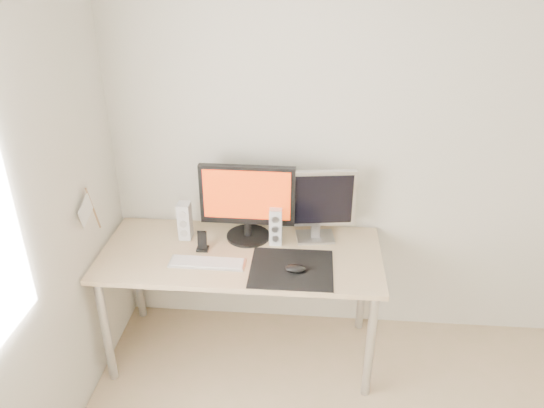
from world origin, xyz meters
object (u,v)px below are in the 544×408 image
object	(u,v)px
main_monitor	(247,200)
keyboard	(207,263)
second_monitor	(317,202)
speaker_left	(185,221)
speaker_right	(276,226)
phone_dock	(202,244)
desk	(241,264)
mouse	(295,268)

from	to	relation	value
main_monitor	keyboard	world-z (taller)	main_monitor
second_monitor	speaker_left	size ratio (longest dim) A/B	1.98
speaker_left	speaker_right	xyz separation A→B (m)	(0.54, -0.01, 0.00)
phone_dock	main_monitor	bearing A→B (deg)	32.31
desk	speaker_left	size ratio (longest dim) A/B	7.02
speaker_right	phone_dock	distance (m)	0.44
speaker_right	main_monitor	bearing A→B (deg)	166.55
main_monitor	second_monitor	size ratio (longest dim) A/B	1.22
desk	speaker_right	xyz separation A→B (m)	(0.19, 0.12, 0.19)
second_monitor	phone_dock	world-z (taller)	second_monitor
mouse	main_monitor	world-z (taller)	main_monitor
main_monitor	speaker_left	distance (m)	0.40
second_monitor	keyboard	world-z (taller)	second_monitor
main_monitor	second_monitor	bearing A→B (deg)	4.21
desk	phone_dock	bearing A→B (deg)	177.40
main_monitor	phone_dock	xyz separation A→B (m)	(-0.24, -0.15, -0.22)
mouse	speaker_right	xyz separation A→B (m)	(-0.13, 0.30, 0.09)
main_monitor	speaker_right	size ratio (longest dim) A/B	2.42
desk	speaker_right	world-z (taller)	speaker_right
main_monitor	phone_dock	distance (m)	0.36
desk	speaker_right	bearing A→B (deg)	33.02
speaker_left	second_monitor	bearing A→B (deg)	4.08
mouse	speaker_right	world-z (taller)	speaker_right
speaker_right	keyboard	xyz separation A→B (m)	(-0.36, -0.26, -0.11)
desk	second_monitor	world-z (taller)	second_monitor
mouse	phone_dock	distance (m)	0.57
mouse	main_monitor	bearing A→B (deg)	131.22
main_monitor	mouse	bearing A→B (deg)	-48.78
desk	keyboard	size ratio (longest dim) A/B	3.79
speaker_right	keyboard	size ratio (longest dim) A/B	0.54
mouse	phone_dock	bearing A→B (deg)	161.36
phone_dock	keyboard	bearing A→B (deg)	-69.23
mouse	keyboard	size ratio (longest dim) A/B	0.27
mouse	keyboard	bearing A→B (deg)	175.26
mouse	speaker_right	size ratio (longest dim) A/B	0.50
keyboard	second_monitor	bearing A→B (deg)	28.92
main_monitor	second_monitor	world-z (taller)	main_monitor
speaker_left	keyboard	xyz separation A→B (m)	(0.18, -0.27, -0.11)
main_monitor	phone_dock	world-z (taller)	main_monitor
mouse	second_monitor	world-z (taller)	second_monitor
second_monitor	speaker_right	world-z (taller)	second_monitor
second_monitor	speaker_left	xyz separation A→B (m)	(-0.77, -0.05, -0.13)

